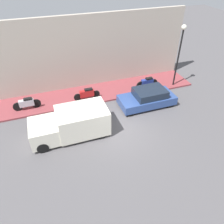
{
  "coord_description": "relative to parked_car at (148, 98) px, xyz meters",
  "views": [
    {
      "loc": [
        -9.66,
        3.73,
        9.19
      ],
      "look_at": [
        1.11,
        -0.04,
        0.6
      ],
      "focal_mm": 35.0,
      "sensor_mm": 36.0,
      "label": 1
    }
  ],
  "objects": [
    {
      "name": "streetlamp",
      "position": [
        1.78,
        -3.3,
        2.81
      ],
      "size": [
        0.37,
        0.37,
        4.8
      ],
      "color": "black",
      "rests_on": "sidewalk"
    },
    {
      "name": "parked_car",
      "position": [
        0.0,
        0.0,
        0.0
      ],
      "size": [
        1.81,
        3.99,
        1.28
      ],
      "color": "#2D4784",
      "rests_on": "ground_plane"
    },
    {
      "name": "motorcycle_blue",
      "position": [
        2.02,
        -0.99,
        -0.01
      ],
      "size": [
        0.3,
        1.84,
        0.89
      ],
      "color": "navy",
      "rests_on": "sidewalk"
    },
    {
      "name": "sidewalk",
      "position": [
        2.7,
        2.99,
        -0.56
      ],
      "size": [
        2.72,
        15.58,
        0.13
      ],
      "color": "brown",
      "rests_on": "ground_plane"
    },
    {
      "name": "motorcycle_red",
      "position": [
        2.05,
        3.94,
        -0.04
      ],
      "size": [
        0.3,
        1.96,
        0.84
      ],
      "color": "#B21E1E",
      "rests_on": "sidewalk"
    },
    {
      "name": "building_facade",
      "position": [
        4.2,
        2.99,
        2.18
      ],
      "size": [
        0.3,
        15.58,
        5.61
      ],
      "color": "#B2A899",
      "rests_on": "ground_plane"
    },
    {
      "name": "ground_plane",
      "position": [
        -1.84,
        2.99,
        -0.62
      ],
      "size": [
        60.0,
        60.0,
        0.0
      ],
      "primitive_type": "plane",
      "color": "#514F51"
    },
    {
      "name": "delivery_van",
      "position": [
        -1.34,
        5.74,
        0.26
      ],
      "size": [
        2.02,
        4.56,
        1.73
      ],
      "color": "silver",
      "rests_on": "ground_plane"
    },
    {
      "name": "scooter_silver",
      "position": [
        2.18,
        8.19,
        -0.03
      ],
      "size": [
        0.3,
        1.87,
        0.86
      ],
      "color": "#B7B7BF",
      "rests_on": "sidewalk"
    }
  ]
}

